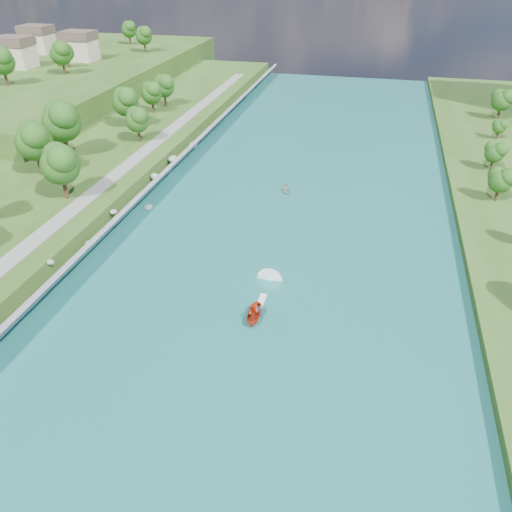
# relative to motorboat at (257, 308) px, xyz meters

# --- Properties ---
(ground) EXTENTS (260.00, 260.00, 0.00)m
(ground) POSITION_rel_motorboat_xyz_m (-1.11, -4.96, -0.79)
(ground) COLOR #2D5119
(ground) RESTS_ON ground
(river_water) EXTENTS (55.00, 240.00, 0.10)m
(river_water) POSITION_rel_motorboat_xyz_m (-1.11, 15.04, -0.74)
(river_water) COLOR #195F57
(river_water) RESTS_ON ground
(ridge_west) EXTENTS (60.00, 120.00, 9.00)m
(ridge_west) POSITION_rel_motorboat_xyz_m (-83.61, 90.04, 3.71)
(ridge_west) COLOR #2D5119
(ridge_west) RESTS_ON ground
(riprap_bank) EXTENTS (4.33, 236.00, 4.08)m
(riprap_bank) POSITION_rel_motorboat_xyz_m (-26.97, 14.91, 1.02)
(riprap_bank) COLOR slate
(riprap_bank) RESTS_ON ground
(riverside_path) EXTENTS (3.00, 200.00, 0.10)m
(riverside_path) POSITION_rel_motorboat_xyz_m (-33.61, 15.04, 2.76)
(riverside_path) COLOR gray
(riverside_path) RESTS_ON berm_west
(ridge_houses) EXTENTS (29.50, 29.50, 8.40)m
(ridge_houses) POSITION_rel_motorboat_xyz_m (-89.78, 95.04, 12.52)
(ridge_houses) COLOR beige
(ridge_houses) RESTS_ON ridge_west
(trees_ridge) EXTENTS (20.51, 70.05, 10.99)m
(trees_ridge) POSITION_rel_motorboat_xyz_m (-75.50, 90.91, 13.04)
(trees_ridge) COLOR #184512
(trees_ridge) RESTS_ON ridge_west
(motorboat) EXTENTS (3.60, 18.86, 2.13)m
(motorboat) POSITION_rel_motorboat_xyz_m (0.00, 0.00, 0.00)
(motorboat) COLOR red
(motorboat) RESTS_ON river_water
(raft) EXTENTS (2.83, 3.26, 1.51)m
(raft) POSITION_rel_motorboat_xyz_m (-3.30, 36.16, -0.35)
(raft) COLOR gray
(raft) RESTS_ON river_water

